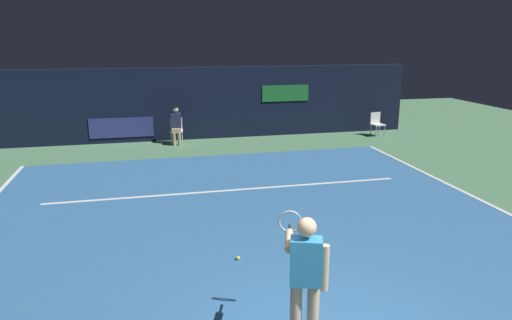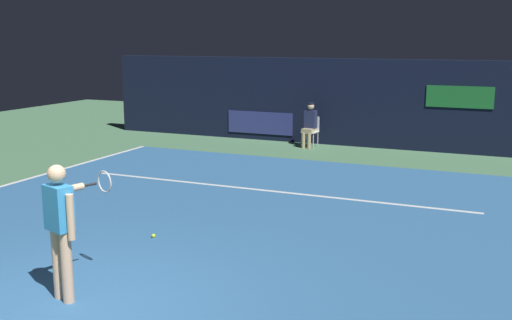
% 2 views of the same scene
% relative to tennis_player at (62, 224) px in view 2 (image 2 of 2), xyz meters
% --- Properties ---
extents(ground_plane, '(32.55, 32.55, 0.00)m').
position_rel_tennis_player_xyz_m(ground_plane, '(0.20, 4.21, -0.99)').
color(ground_plane, '#4C7A56').
extents(court_surface, '(11.11, 10.83, 0.01)m').
position_rel_tennis_player_xyz_m(court_surface, '(0.20, 4.21, -0.98)').
color(court_surface, '#336699').
rests_on(court_surface, ground).
extents(line_sideline_right, '(0.10, 10.83, 0.01)m').
position_rel_tennis_player_xyz_m(line_sideline_right, '(-5.31, 4.21, -0.97)').
color(line_sideline_right, white).
rests_on(line_sideline_right, court_surface).
extents(line_service, '(8.67, 0.10, 0.01)m').
position_rel_tennis_player_xyz_m(line_service, '(0.20, 6.11, -0.97)').
color(line_service, white).
rests_on(line_service, court_surface).
extents(back_wall, '(16.02, 0.33, 2.60)m').
position_rel_tennis_player_xyz_m(back_wall, '(0.19, 12.36, 0.31)').
color(back_wall, black).
rests_on(back_wall, ground).
extents(tennis_player, '(0.50, 1.04, 1.73)m').
position_rel_tennis_player_xyz_m(tennis_player, '(0.00, 0.00, 0.00)').
color(tennis_player, '#DBAD89').
rests_on(tennis_player, ground).
extents(line_judge_on_chair, '(0.47, 0.55, 1.32)m').
position_rel_tennis_player_xyz_m(line_judge_on_chair, '(-0.73, 11.58, -0.30)').
color(line_judge_on_chair, white).
rests_on(line_judge_on_chair, ground).
extents(tennis_ball, '(0.07, 0.07, 0.07)m').
position_rel_tennis_player_xyz_m(tennis_ball, '(-0.32, 2.47, -0.94)').
color(tennis_ball, '#CCE033').
rests_on(tennis_ball, court_surface).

